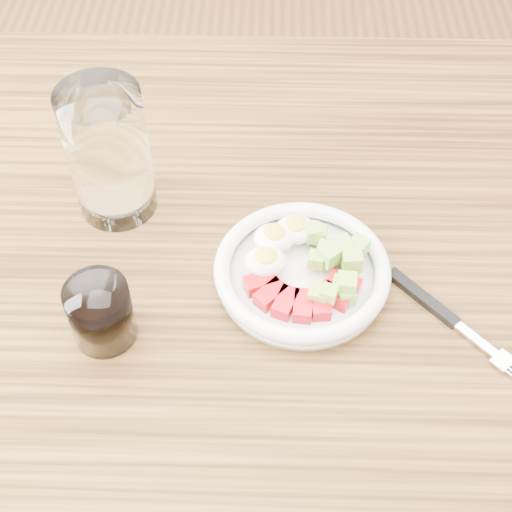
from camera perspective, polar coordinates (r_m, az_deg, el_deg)
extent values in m
cube|color=brown|center=(0.77, 0.72, -2.93)|extent=(1.50, 0.90, 0.04)
cylinder|color=white|center=(0.76, 3.67, -1.67)|extent=(0.18, 0.18, 0.01)
torus|color=white|center=(0.75, 3.72, -1.03)|extent=(0.19, 0.19, 0.02)
cube|color=red|center=(0.73, 0.39, -2.17)|extent=(0.04, 0.03, 0.02)
cube|color=red|center=(0.72, 1.18, -3.11)|extent=(0.04, 0.04, 0.02)
cube|color=red|center=(0.72, 2.37, -3.76)|extent=(0.03, 0.04, 0.02)
cube|color=red|center=(0.72, 3.77, -4.01)|extent=(0.02, 0.04, 0.02)
cube|color=red|center=(0.72, 5.16, -3.81)|extent=(0.02, 0.04, 0.02)
cube|color=red|center=(0.73, 6.32, -3.21)|extent=(0.04, 0.03, 0.02)
cube|color=red|center=(0.74, 7.06, -2.30)|extent=(0.04, 0.03, 0.02)
ellipsoid|color=white|center=(0.76, 1.47, 1.45)|extent=(0.04, 0.04, 0.02)
ellipsoid|color=yellow|center=(0.75, 1.48, 1.93)|extent=(0.02, 0.02, 0.01)
ellipsoid|color=white|center=(0.77, 3.19, 2.13)|extent=(0.04, 0.04, 0.02)
ellipsoid|color=yellow|center=(0.76, 3.22, 2.61)|extent=(0.02, 0.02, 0.01)
ellipsoid|color=white|center=(0.74, 0.78, -0.45)|extent=(0.04, 0.04, 0.02)
ellipsoid|color=yellow|center=(0.73, 0.79, 0.03)|extent=(0.02, 0.02, 0.01)
cube|color=#9FCD4F|center=(0.75, 7.72, -0.26)|extent=(0.02, 0.02, 0.02)
cube|color=#9FCD4F|center=(0.72, 7.27, -2.23)|extent=(0.02, 0.02, 0.02)
cube|color=#9FCD4F|center=(0.71, 5.86, -3.04)|extent=(0.02, 0.02, 0.02)
cube|color=#9FCD4F|center=(0.73, 7.25, -3.13)|extent=(0.02, 0.02, 0.02)
cube|color=#9FCD4F|center=(0.73, 6.83, -2.50)|extent=(0.02, 0.02, 0.02)
cube|color=#9FCD4F|center=(0.74, 7.66, -0.30)|extent=(0.02, 0.02, 0.02)
cube|color=#9FCD4F|center=(0.76, 5.00, 1.76)|extent=(0.02, 0.02, 0.02)
cube|color=#9FCD4F|center=(0.76, 4.58, 1.88)|extent=(0.02, 0.02, 0.02)
cube|color=#9FCD4F|center=(0.72, 5.02, -3.13)|extent=(0.02, 0.02, 0.02)
cube|color=#9FCD4F|center=(0.77, 4.83, 1.78)|extent=(0.03, 0.03, 0.02)
cube|color=#9FCD4F|center=(0.76, 6.49, 0.35)|extent=(0.03, 0.03, 0.02)
cube|color=#9FCD4F|center=(0.74, 5.85, 0.06)|extent=(0.03, 0.03, 0.02)
cube|color=#9FCD4F|center=(0.75, 5.57, 0.43)|extent=(0.02, 0.02, 0.02)
cube|color=#9FCD4F|center=(0.76, 6.93, 0.61)|extent=(0.03, 0.03, 0.02)
cube|color=#9FCD4F|center=(0.74, 4.84, -0.30)|extent=(0.02, 0.02, 0.02)
cube|color=#9FCD4F|center=(0.75, 6.83, 0.76)|extent=(0.03, 0.03, 0.02)
cube|color=#9FCD4F|center=(0.75, 8.23, 0.80)|extent=(0.03, 0.03, 0.02)
cube|color=black|center=(0.76, 13.17, -3.24)|extent=(0.07, 0.07, 0.01)
cube|color=silver|center=(0.74, 17.30, -6.49)|extent=(0.04, 0.04, 0.00)
cube|color=silver|center=(0.74, 19.12, -7.90)|extent=(0.03, 0.03, 0.00)
cylinder|color=white|center=(0.79, -11.71, 8.05)|extent=(0.09, 0.09, 0.16)
cylinder|color=white|center=(0.71, -12.30, -4.46)|extent=(0.06, 0.06, 0.07)
cylinder|color=black|center=(0.71, -12.28, -4.54)|extent=(0.06, 0.06, 0.06)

